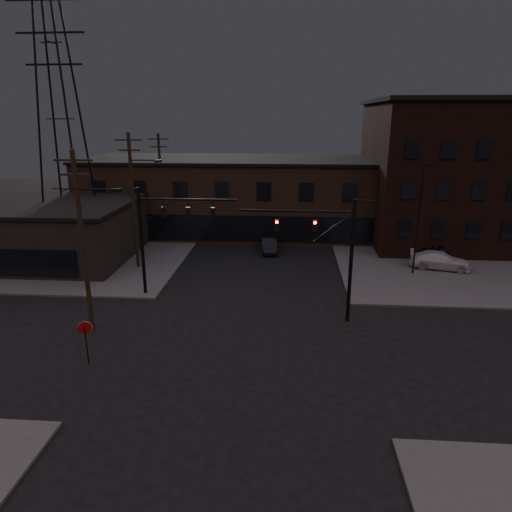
% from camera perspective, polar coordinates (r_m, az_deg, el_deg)
% --- Properties ---
extents(ground, '(140.00, 140.00, 0.00)m').
position_cam_1_polar(ground, '(26.42, -1.94, -11.78)').
color(ground, black).
rests_on(ground, ground).
extents(sidewalk_ne, '(30.00, 30.00, 0.15)m').
position_cam_1_polar(sidewalk_ne, '(50.60, 26.68, 0.74)').
color(sidewalk_ne, '#474744').
rests_on(sidewalk_ne, ground).
extents(sidewalk_nw, '(30.00, 30.00, 0.15)m').
position_cam_1_polar(sidewalk_nw, '(52.83, -23.62, 1.77)').
color(sidewalk_nw, '#474744').
rests_on(sidewalk_nw, ground).
extents(building_row, '(40.00, 12.00, 8.00)m').
position_cam_1_polar(building_row, '(51.80, 1.38, 7.38)').
color(building_row, '#483526').
rests_on(building_row, ground).
extents(building_right, '(22.00, 16.00, 14.00)m').
position_cam_1_polar(building_right, '(53.00, 26.10, 9.17)').
color(building_right, black).
rests_on(building_right, ground).
extents(building_left, '(16.00, 12.00, 5.00)m').
position_cam_1_polar(building_left, '(46.23, -25.14, 2.66)').
color(building_left, black).
rests_on(building_left, ground).
extents(traffic_signal_near, '(7.12, 0.24, 8.00)m').
position_cam_1_polar(traffic_signal_near, '(28.71, 9.63, 1.04)').
color(traffic_signal_near, black).
rests_on(traffic_signal_near, ground).
extents(traffic_signal_far, '(7.12, 0.24, 8.00)m').
position_cam_1_polar(traffic_signal_far, '(33.28, -12.11, 3.27)').
color(traffic_signal_far, black).
rests_on(traffic_signal_far, ground).
extents(stop_sign, '(0.72, 0.33, 2.48)m').
position_cam_1_polar(stop_sign, '(25.94, -20.57, -8.95)').
color(stop_sign, black).
rests_on(stop_sign, ground).
extents(utility_pole_near, '(3.70, 0.28, 11.00)m').
position_cam_1_polar(utility_pole_near, '(28.59, -20.78, 2.03)').
color(utility_pole_near, black).
rests_on(utility_pole_near, ground).
extents(utility_pole_mid, '(3.70, 0.28, 11.50)m').
position_cam_1_polar(utility_pole_mid, '(39.78, -15.01, 6.94)').
color(utility_pole_mid, black).
rests_on(utility_pole_mid, ground).
extents(utility_pole_far, '(2.20, 0.28, 11.00)m').
position_cam_1_polar(utility_pole_far, '(51.46, -11.79, 8.98)').
color(utility_pole_far, black).
rests_on(utility_pole_far, ground).
extents(transmission_tower, '(7.00, 7.00, 25.00)m').
position_cam_1_polar(transmission_tower, '(45.88, -23.27, 15.47)').
color(transmission_tower, black).
rests_on(transmission_tower, ground).
extents(lot_light_a, '(1.50, 0.28, 9.14)m').
position_cam_1_polar(lot_light_a, '(39.09, 19.73, 5.43)').
color(lot_light_a, black).
rests_on(lot_light_a, ground).
extents(lot_light_b, '(1.50, 0.28, 9.14)m').
position_cam_1_polar(lot_light_b, '(45.65, 25.46, 6.33)').
color(lot_light_b, black).
rests_on(lot_light_b, ground).
extents(parked_car_lot_a, '(4.96, 3.18, 1.57)m').
position_cam_1_polar(parked_car_lot_a, '(45.69, 22.41, 0.80)').
color(parked_car_lot_a, black).
rests_on(parked_car_lot_a, sidewalk_ne).
extents(parked_car_lot_b, '(5.34, 3.09, 1.46)m').
position_cam_1_polar(parked_car_lot_b, '(42.23, 22.04, -0.51)').
color(parked_car_lot_b, silver).
rests_on(parked_car_lot_b, sidewalk_ne).
extents(car_crossing, '(1.80, 4.19, 1.34)m').
position_cam_1_polar(car_crossing, '(44.55, 1.66, 1.37)').
color(car_crossing, black).
rests_on(car_crossing, ground).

